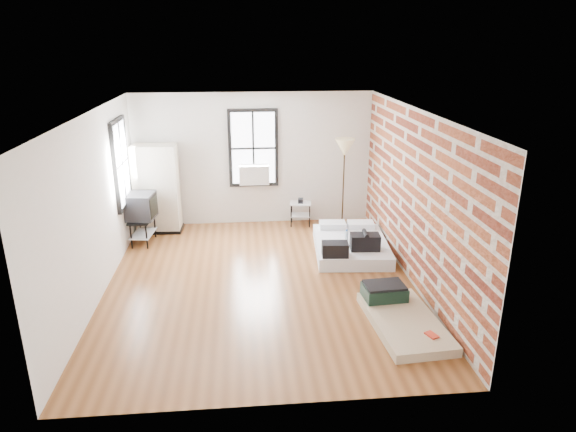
{
  "coord_description": "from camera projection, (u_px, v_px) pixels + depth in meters",
  "views": [
    {
      "loc": [
        -0.26,
        -7.66,
        3.84
      ],
      "look_at": [
        0.48,
        0.3,
        1.05
      ],
      "focal_mm": 32.0,
      "sensor_mm": 36.0,
      "label": 1
    }
  ],
  "objects": [
    {
      "name": "mattress_main",
      "position": [
        351.0,
        245.0,
        9.63
      ],
      "size": [
        1.46,
        1.89,
        0.58
      ],
      "rotation": [
        0.0,
        0.0,
        -0.08
      ],
      "color": "white",
      "rests_on": "ground"
    },
    {
      "name": "wardrobe",
      "position": [
        157.0,
        189.0,
        10.5
      ],
      "size": [
        0.94,
        0.56,
        1.82
      ],
      "rotation": [
        0.0,
        0.0,
        -0.04
      ],
      "color": "black",
      "rests_on": "ground"
    },
    {
      "name": "floor_lamp",
      "position": [
        345.0,
        151.0,
        10.61
      ],
      "size": [
        0.4,
        0.4,
        1.87
      ],
      "color": "black",
      "rests_on": "ground"
    },
    {
      "name": "mattress_bare",
      "position": [
        399.0,
        314.0,
        7.3
      ],
      "size": [
        1.0,
        1.74,
        0.36
      ],
      "rotation": [
        0.0,
        0.0,
        0.07
      ],
      "color": "tan",
      "rests_on": "ground"
    },
    {
      "name": "ground",
      "position": [
        261.0,
        283.0,
        8.49
      ],
      "size": [
        6.0,
        6.0,
        0.0
      ],
      "primitive_type": "plane",
      "color": "brown",
      "rests_on": "ground"
    },
    {
      "name": "room_shell",
      "position": [
        272.0,
        175.0,
        8.28
      ],
      "size": [
        5.02,
        6.02,
        2.8
      ],
      "color": "silver",
      "rests_on": "ground"
    },
    {
      "name": "tv_stand",
      "position": [
        141.0,
        208.0,
        9.91
      ],
      "size": [
        0.56,
        0.76,
        1.01
      ],
      "rotation": [
        0.0,
        0.0,
        -0.11
      ],
      "color": "black",
      "rests_on": "ground"
    },
    {
      "name": "side_table",
      "position": [
        301.0,
        207.0,
        11.0
      ],
      "size": [
        0.49,
        0.41,
        0.59
      ],
      "rotation": [
        0.0,
        0.0,
        -0.14
      ],
      "color": "black",
      "rests_on": "ground"
    }
  ]
}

